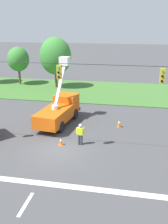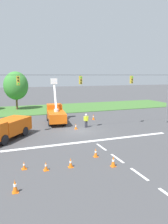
% 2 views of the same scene
% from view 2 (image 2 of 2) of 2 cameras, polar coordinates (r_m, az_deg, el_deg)
% --- Properties ---
extents(ground_plane, '(200.00, 200.00, 0.00)m').
position_cam_2_polar(ground_plane, '(26.21, -1.37, -4.94)').
color(ground_plane, '#424244').
extents(grass_verge, '(56.00, 12.00, 0.10)m').
position_cam_2_polar(grass_verge, '(43.27, -9.27, 0.82)').
color(grass_verge, '#3D6B2D').
rests_on(grass_verge, ground).
extents(lane_markings, '(17.60, 15.25, 0.01)m').
position_cam_2_polar(lane_markings, '(21.02, 3.94, -8.66)').
color(lane_markings, silver).
rests_on(lane_markings, ground).
extents(signal_gantry, '(26.20, 0.33, 7.20)m').
position_cam_2_polar(signal_gantry, '(25.47, -1.27, 4.77)').
color(signal_gantry, slate).
rests_on(signal_gantry, ground).
extents(tree_centre, '(4.53, 3.88, 7.26)m').
position_cam_2_polar(tree_centre, '(43.10, -17.36, 6.56)').
color(tree_centre, brown).
rests_on(tree_centre, ground).
extents(utility_truck_bucket_lift, '(3.05, 6.55, 6.12)m').
position_cam_2_polar(utility_truck_bucket_lift, '(30.74, -7.42, -0.27)').
color(utility_truck_bucket_lift, '#D6560F').
rests_on(utility_truck_bucket_lift, ground).
extents(utility_truck_support_near, '(5.62, 6.15, 2.14)m').
position_cam_2_polar(utility_truck_support_near, '(24.02, -19.66, -3.85)').
color(utility_truck_support_near, '#D6560F').
rests_on(utility_truck_support_near, ground).
extents(road_worker, '(0.65, 0.26, 1.77)m').
position_cam_2_polar(road_worker, '(27.63, 0.55, -2.04)').
color(road_worker, '#383842').
rests_on(road_worker, ground).
extents(traffic_cone_foreground_left, '(0.36, 0.36, 0.59)m').
position_cam_2_polar(traffic_cone_foreground_left, '(16.45, -15.39, -13.32)').
color(traffic_cone_foreground_left, orange).
rests_on(traffic_cone_foreground_left, ground).
extents(traffic_cone_mid_left, '(0.36, 0.36, 0.79)m').
position_cam_2_polar(traffic_cone_mid_left, '(13.61, -17.57, -17.97)').
color(traffic_cone_mid_left, orange).
rests_on(traffic_cone_mid_left, ground).
extents(traffic_cone_mid_right, '(0.36, 0.36, 0.69)m').
position_cam_2_polar(traffic_cone_mid_right, '(26.95, -2.15, -3.80)').
color(traffic_cone_mid_right, orange).
rests_on(traffic_cone_mid_right, ground).
extents(traffic_cone_near_bucket, '(0.36, 0.36, 0.72)m').
position_cam_2_polar(traffic_cone_near_bucket, '(16.19, -3.51, -13.07)').
color(traffic_cone_near_bucket, orange).
rests_on(traffic_cone_near_bucket, ground).
extents(traffic_cone_lane_edge_a, '(0.36, 0.36, 0.83)m').
position_cam_2_polar(traffic_cone_lane_edge_a, '(32.58, 2.48, -1.30)').
color(traffic_cone_lane_edge_a, orange).
rests_on(traffic_cone_lane_edge_a, ground).
extents(traffic_cone_lane_edge_b, '(0.36, 0.36, 0.75)m').
position_cam_2_polar(traffic_cone_lane_edge_b, '(18.08, 3.07, -10.53)').
color(traffic_cone_lane_edge_b, orange).
rests_on(traffic_cone_lane_edge_b, ground).
extents(traffic_cone_far_left, '(0.36, 0.36, 0.66)m').
position_cam_2_polar(traffic_cone_far_left, '(15.92, -9.92, -13.74)').
color(traffic_cone_far_left, orange).
rests_on(traffic_cone_far_left, ground).
extents(traffic_cone_far_right, '(0.36, 0.36, 0.83)m').
position_cam_2_polar(traffic_cone_far_right, '(16.40, 7.64, -12.61)').
color(traffic_cone_far_right, orange).
rests_on(traffic_cone_far_right, ground).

